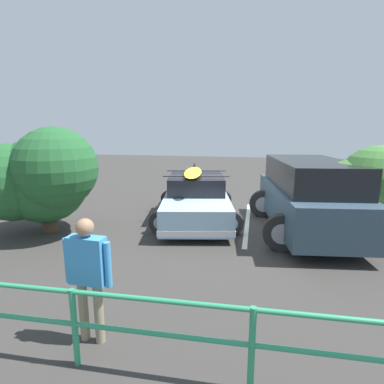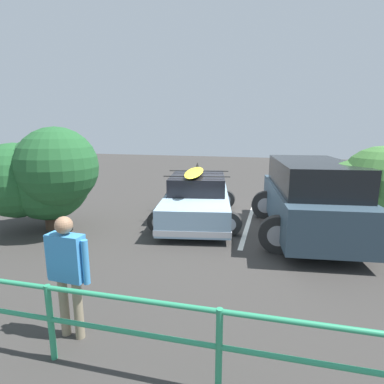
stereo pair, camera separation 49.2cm
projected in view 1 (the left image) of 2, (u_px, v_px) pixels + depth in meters
name	position (u px, v px, depth m)	size (l,w,h in m)	color
ground_plane	(217.00, 223.00, 8.68)	(44.00, 44.00, 0.02)	#383533
parking_stripe	(247.00, 222.00, 8.79)	(4.24, 0.12, 0.00)	silver
sedan_car	(196.00, 198.00, 9.02)	(2.94, 4.71, 1.61)	#8CADC6
suv_car	(308.00, 195.00, 7.76)	(3.02, 4.75, 1.90)	#334756
person_bystander	(88.00, 270.00, 3.65)	(0.63, 0.22, 1.62)	gray
railing_fence	(74.00, 314.00, 3.32)	(7.86, 0.36, 0.94)	#2D9366
bush_near_left	(40.00, 176.00, 7.55)	(3.11, 2.48, 2.73)	#4C3828
bush_near_right	(362.00, 197.00, 7.03)	(2.40, 2.05, 2.42)	#4C3828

